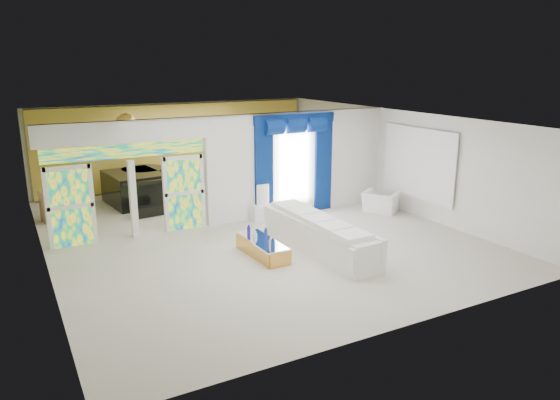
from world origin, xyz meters
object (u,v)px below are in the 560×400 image
armchair (381,202)px  grand_piano (134,188)px  white_sofa (319,236)px  console_table (272,210)px  coffee_table (263,248)px

armchair → grand_piano: (-6.24, 4.54, 0.19)m
white_sofa → console_table: size_ratio=2.89×
white_sofa → coffee_table: (-1.35, 0.30, -0.18)m
console_table → armchair: 3.29m
armchair → console_table: bearing=37.8°
white_sofa → coffee_table: white_sofa is taller
console_table → armchair: (3.12, -1.06, 0.10)m
coffee_table → console_table: size_ratio=1.25×
armchair → white_sofa: bearing=85.4°
console_table → armchair: size_ratio=1.35×
coffee_table → console_table: (1.63, 2.63, 0.04)m
coffee_table → console_table: 3.10m
coffee_table → armchair: armchair is taller
grand_piano → white_sofa: bearing=-72.4°
grand_piano → armchair: bearing=-42.4°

